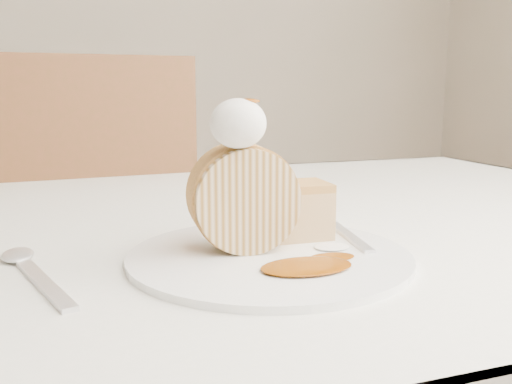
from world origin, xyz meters
name	(u,v)px	position (x,y,z in m)	size (l,w,h in m)	color
table	(212,284)	(0.00, 0.20, 0.66)	(1.40, 0.90, 0.75)	silver
chair_far	(75,261)	(-0.16, 0.72, 0.56)	(0.48, 0.48, 0.97)	brown
plate	(269,257)	(0.00, 0.00, 0.75)	(0.27, 0.27, 0.01)	white
roulade_slice	(244,198)	(-0.01, 0.03, 0.81)	(0.10, 0.10, 0.06)	#C9B28C
cake_chunk	(299,213)	(0.06, 0.05, 0.78)	(0.06, 0.06, 0.05)	#BE8448
whipped_cream	(238,124)	(-0.02, 0.01, 0.88)	(0.05, 0.05, 0.05)	white
caramel_drizzle	(246,95)	(-0.01, 0.01, 0.91)	(0.03, 0.02, 0.01)	#753404
caramel_pool	(306,266)	(0.02, -0.05, 0.76)	(0.08, 0.05, 0.00)	#753404
fork	(350,237)	(0.10, 0.03, 0.76)	(0.02, 0.16, 0.00)	silver
spoon	(44,284)	(-0.20, 0.00, 0.75)	(0.03, 0.17, 0.00)	silver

